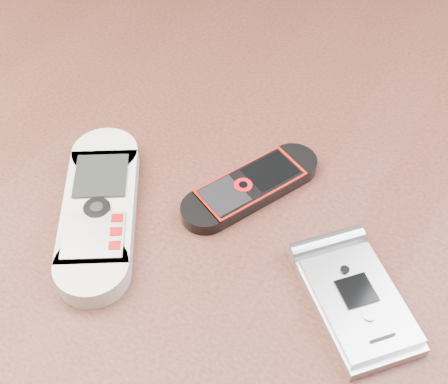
{
  "coord_description": "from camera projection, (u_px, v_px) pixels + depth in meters",
  "views": [
    {
      "loc": [
        0.18,
        -0.29,
        1.15
      ],
      "look_at": [
        0.01,
        0.0,
        0.76
      ],
      "focal_mm": 50.0,
      "sensor_mm": 36.0,
      "label": 1
    }
  ],
  "objects": [
    {
      "name": "nokia_white",
      "position": [
        99.0,
        209.0,
        0.51
      ],
      "size": [
        0.15,
        0.18,
        0.02
      ],
      "primitive_type": "cube",
      "rotation": [
        0.0,
        0.0,
        0.58
      ],
      "color": "beige",
      "rests_on": "table"
    },
    {
      "name": "nokia_black_red",
      "position": [
        251.0,
        186.0,
        0.53
      ],
      "size": [
        0.09,
        0.14,
        0.01
      ],
      "primitive_type": "cube",
      "rotation": [
        0.0,
        0.0,
        -0.41
      ],
      "color": "black",
      "rests_on": "table"
    },
    {
      "name": "motorola_razr",
      "position": [
        357.0,
        300.0,
        0.46
      ],
      "size": [
        0.13,
        0.12,
        0.02
      ],
      "primitive_type": "cube",
      "rotation": [
        0.0,
        0.0,
        0.87
      ],
      "color": "#B8B8BD",
      "rests_on": "table"
    },
    {
      "name": "table",
      "position": [
        220.0,
        267.0,
        0.61
      ],
      "size": [
        1.2,
        0.8,
        0.75
      ],
      "color": "black",
      "rests_on": "ground"
    }
  ]
}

